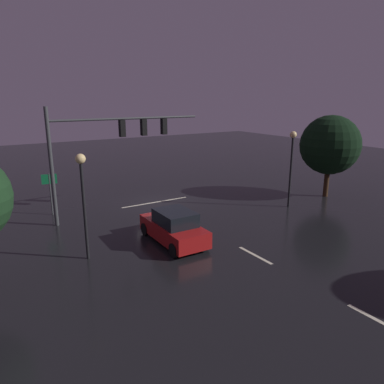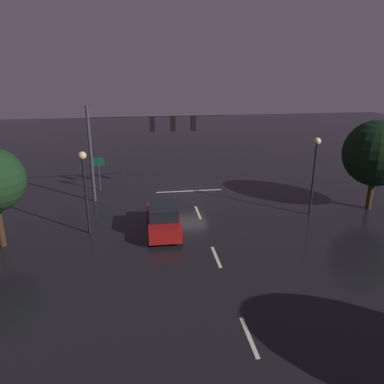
{
  "view_description": "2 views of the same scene",
  "coord_description": "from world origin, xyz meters",
  "views": [
    {
      "loc": [
        10.74,
        21.53,
        7.14
      ],
      "look_at": [
        -0.36,
        3.89,
        1.64
      ],
      "focal_mm": 33.72,
      "sensor_mm": 36.0,
      "label": 1
    },
    {
      "loc": [
        3.67,
        27.04,
        9.61
      ],
      "look_at": [
        0.44,
        4.33,
        1.56
      ],
      "focal_mm": 35.99,
      "sensor_mm": 36.0,
      "label": 2
    }
  ],
  "objects": [
    {
      "name": "street_lamp_left_kerb",
      "position": [
        -7.08,
        5.37,
        3.53
      ],
      "size": [
        0.44,
        0.44,
        5.04
      ],
      "color": "black",
      "rests_on": "ground_plane"
    },
    {
      "name": "tree_left_far",
      "position": [
        -11.41,
        4.94,
        3.81
      ],
      "size": [
        4.24,
        4.24,
        5.94
      ],
      "color": "#382314",
      "rests_on": "ground_plane"
    },
    {
      "name": "lane_dash_far",
      "position": [
        0.0,
        4.0,
        0.0
      ],
      "size": [
        0.16,
        2.2,
        0.01
      ],
      "primitive_type": "cube",
      "rotation": [
        0.0,
        0.0,
        1.57
      ],
      "color": "beige",
      "rests_on": "ground_plane"
    },
    {
      "name": "route_sign",
      "position": [
        6.69,
        -1.34,
        1.9
      ],
      "size": [
        0.9,
        0.22,
        2.63
      ],
      "color": "#383A3D",
      "rests_on": "ground_plane"
    },
    {
      "name": "traffic_signal_assembly",
      "position": [
        3.42,
        0.84,
        4.74
      ],
      "size": [
        9.49,
        0.47,
        6.66
      ],
      "color": "#383A3D",
      "rests_on": "ground_plane"
    },
    {
      "name": "stop_bar",
      "position": [
        0.0,
        -0.34,
        0.0
      ],
      "size": [
        5.0,
        0.16,
        0.01
      ],
      "primitive_type": "cube",
      "color": "beige",
      "rests_on": "ground_plane"
    },
    {
      "name": "ground_plane",
      "position": [
        0.0,
        0.0,
        0.0
      ],
      "size": [
        80.0,
        80.0,
        0.0
      ],
      "primitive_type": "plane",
      "color": "black"
    },
    {
      "name": "lane_dash_near",
      "position": [
        0.0,
        16.0,
        0.0
      ],
      "size": [
        0.16,
        2.2,
        0.01
      ],
      "primitive_type": "cube",
      "rotation": [
        0.0,
        0.0,
        1.57
      ],
      "color": "beige",
      "rests_on": "ground_plane"
    },
    {
      "name": "street_lamp_right_kerb",
      "position": [
        6.69,
        6.19,
        3.4
      ],
      "size": [
        0.44,
        0.44,
        4.82
      ],
      "color": "black",
      "rests_on": "ground_plane"
    },
    {
      "name": "lane_dash_mid",
      "position": [
        0.0,
        10.0,
        0.0
      ],
      "size": [
        0.16,
        2.2,
        0.01
      ],
      "primitive_type": "cube",
      "rotation": [
        0.0,
        0.0,
        1.57
      ],
      "color": "beige",
      "rests_on": "ground_plane"
    },
    {
      "name": "car_approaching",
      "position": [
        2.43,
        6.61,
        0.8
      ],
      "size": [
        1.96,
        4.39,
        1.7
      ],
      "color": "maroon",
      "rests_on": "ground_plane"
    }
  ]
}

